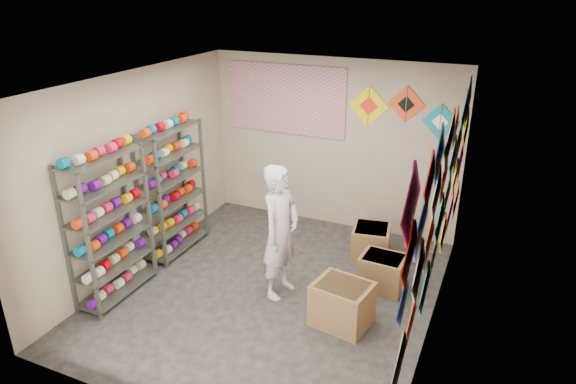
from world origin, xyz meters
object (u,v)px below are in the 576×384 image
at_px(shelf_rack_front, 110,227).
at_px(shopkeeper, 280,232).
at_px(shelf_rack_back, 173,190).
at_px(carton_a, 342,304).
at_px(carton_c, 371,243).
at_px(carton_b, 382,272).

xyz_separation_m(shelf_rack_front, shopkeeper, (1.90, 0.88, -0.08)).
bearing_deg(shelf_rack_front, shelf_rack_back, 90.00).
distance_m(shelf_rack_front, carton_a, 2.96).
height_order(carton_a, carton_c, carton_a).
bearing_deg(shopkeeper, carton_b, -53.89).
height_order(shelf_rack_back, carton_a, shelf_rack_back).
height_order(shopkeeper, carton_b, shopkeeper).
height_order(carton_a, carton_b, carton_a).
bearing_deg(shelf_rack_front, carton_a, 11.48).
relative_size(shelf_rack_back, carton_b, 3.39).
distance_m(shelf_rack_front, carton_b, 3.49).
relative_size(shelf_rack_front, carton_a, 2.99).
distance_m(shopkeeper, carton_a, 1.15).
bearing_deg(carton_b, carton_c, 120.05).
xyz_separation_m(shelf_rack_back, carton_a, (2.82, -0.73, -0.69)).
bearing_deg(carton_a, shopkeeper, 171.01).
relative_size(shelf_rack_front, shopkeeper, 1.09).
distance_m(shelf_rack_back, shopkeeper, 1.95).
relative_size(shelf_rack_front, carton_c, 3.35).
bearing_deg(carton_b, shopkeeper, -148.19).
relative_size(shelf_rack_front, carton_b, 3.39).
height_order(shelf_rack_front, carton_b, shelf_rack_front).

